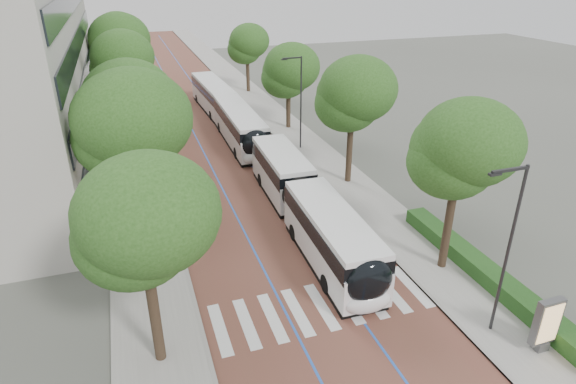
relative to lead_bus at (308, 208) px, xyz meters
name	(u,v)px	position (x,y,z in m)	size (l,w,h in m)	color
ground	(326,321)	(-2.17, -8.07, -1.63)	(160.00, 160.00, 0.00)	#51544C
road	(194,105)	(-2.17, 31.93, -1.62)	(11.00, 140.00, 0.02)	brown
sidewalk_left	(127,110)	(-9.67, 31.93, -1.57)	(4.00, 140.00, 0.12)	gray
sidewalk_right	(255,99)	(5.33, 31.93, -1.57)	(4.00, 140.00, 0.12)	gray
kerb_left	(144,108)	(-7.77, 31.93, -1.57)	(0.20, 140.00, 0.14)	gray
kerb_right	(240,100)	(3.43, 31.93, -1.57)	(0.20, 140.00, 0.14)	gray
zebra_crossing	(322,306)	(-1.97, -7.07, -1.60)	(10.55, 3.60, 0.01)	silver
lane_line_left	(180,106)	(-3.77, 31.93, -1.60)	(0.12, 126.00, 0.01)	blue
lane_line_right	(207,103)	(-0.57, 31.93, -1.60)	(0.12, 126.00, 0.01)	blue
hedge	(489,275)	(6.93, -8.07, -1.11)	(1.20, 14.00, 0.80)	#1F4618
streetlight_near	(507,240)	(4.45, -11.07, 3.19)	(1.82, 0.20, 8.00)	#2B2B2D
streetlight_far	(299,96)	(4.45, 13.93, 3.19)	(1.82, 0.20, 8.00)	#2B2B2D
lamp_post_left	(165,190)	(-8.27, -0.07, 2.49)	(0.14, 0.14, 8.00)	#2B2B2D
trees_left	(121,72)	(-9.67, 19.24, 5.09)	(6.39, 60.77, 9.93)	black
trees_right	(314,81)	(5.53, 13.30, 4.48)	(5.50, 47.03, 8.88)	black
lead_bus	(308,208)	(0.00, 0.00, 0.00)	(3.07, 18.46, 3.20)	black
bus_queued_0	(241,128)	(-0.19, 16.53, 0.00)	(2.69, 12.43, 3.20)	white
bus_queued_1	(214,97)	(-0.30, 28.31, 0.00)	(2.99, 12.48, 3.20)	white
ad_panel	(546,324)	(5.75, -12.79, -0.16)	(1.24, 0.48, 2.57)	#59595B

